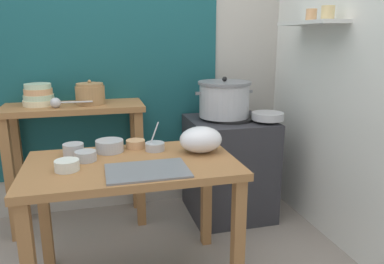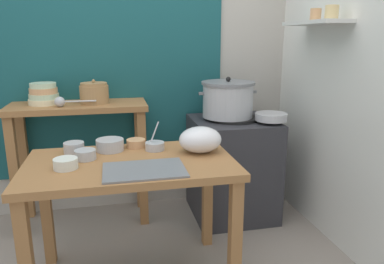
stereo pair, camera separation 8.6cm
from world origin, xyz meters
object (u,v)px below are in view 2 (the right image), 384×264
prep_bowl_5 (136,143)px  prep_bowl_0 (110,144)px  prep_bowl_2 (155,146)px  prep_bowl_3 (85,154)px  back_shelf_table (80,134)px  wide_pan (271,117)px  stove_block (232,167)px  clay_pot (94,93)px  plastic_bag (200,140)px  prep_bowl_4 (74,148)px  steamer_pot (228,99)px  serving_tray (144,170)px  prep_bowl_1 (66,163)px  bowl_stack_enamel (44,94)px  prep_table (131,180)px  ladle (61,102)px

prep_bowl_5 → prep_bowl_0: bearing=-165.1°
prep_bowl_2 → prep_bowl_3: (-0.38, -0.09, 0.00)m
back_shelf_table → prep_bowl_3: back_shelf_table is taller
wide_pan → stove_block: bearing=144.9°
clay_pot → prep_bowl_5: size_ratio=1.79×
back_shelf_table → plastic_bag: 1.03m
prep_bowl_3 → prep_bowl_4: (-0.07, 0.11, 0.01)m
steamer_pot → serving_tray: 1.13m
back_shelf_table → prep_bowl_4: (0.02, -0.62, 0.08)m
prep_bowl_2 → prep_bowl_3: prep_bowl_2 is taller
prep_bowl_1 → bowl_stack_enamel: bearing=104.0°
steamer_pot → wide_pan: bearing=-33.9°
prep_bowl_1 → prep_bowl_5: bearing=39.6°
back_shelf_table → prep_bowl_3: (0.08, -0.73, 0.07)m
plastic_bag → prep_bowl_5: bearing=152.5°
prep_bowl_0 → prep_bowl_3: 0.19m
stove_block → plastic_bag: (-0.40, -0.61, 0.41)m
plastic_bag → serving_tray: bearing=-145.0°
clay_pot → plastic_bag: (0.60, -0.74, -0.18)m
prep_table → prep_bowl_0: (-0.10, 0.21, 0.15)m
prep_table → steamer_pot: (0.76, 0.69, 0.30)m
serving_tray → stove_block: bearing=48.7°
prep_bowl_5 → ladle: bearing=135.3°
steamer_pot → serving_tray: (-0.70, -0.86, -0.19)m
ladle → prep_bowl_3: 0.68m
wide_pan → back_shelf_table: bearing=167.8°
back_shelf_table → prep_bowl_1: size_ratio=8.06×
clay_pot → prep_bowl_2: clay_pot is taller
steamer_pot → back_shelf_table: bearing=174.2°
prep_bowl_2 → prep_bowl_4: (-0.45, 0.02, 0.01)m
back_shelf_table → wide_pan: bearing=-12.2°
steamer_pot → prep_bowl_4: size_ratio=3.92×
prep_table → prep_bowl_2: size_ratio=6.76×
serving_tray → prep_bowl_2: (0.09, 0.34, 0.02)m
back_shelf_table → prep_bowl_4: back_shelf_table is taller
prep_bowl_3 → back_shelf_table: bearing=96.5°
prep_bowl_1 → prep_bowl_4: size_ratio=1.06×
stove_block → serving_tray: size_ratio=1.95×
stove_block → prep_bowl_1: 1.39m
bowl_stack_enamel → prep_bowl_3: (0.31, -0.76, -0.22)m
stove_block → plastic_bag: size_ratio=3.21×
serving_tray → prep_bowl_4: size_ratio=3.55×
bowl_stack_enamel → prep_bowl_4: bearing=-69.6°
back_shelf_table → plastic_bag: (0.72, -0.74, 0.11)m
plastic_bag → prep_bowl_4: (-0.70, 0.12, -0.04)m
bowl_stack_enamel → prep_bowl_4: (0.24, -0.65, -0.21)m
prep_table → prep_bowl_3: 0.28m
prep_table → back_shelf_table: size_ratio=1.15×
prep_bowl_0 → prep_bowl_2: bearing=-9.9°
ladle → prep_bowl_1: bearing=-83.0°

